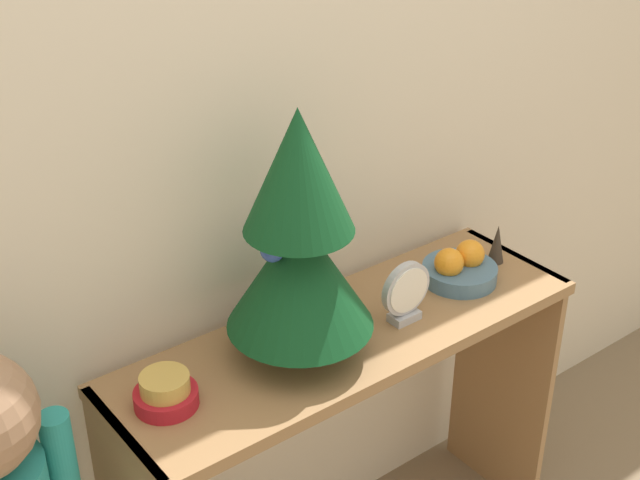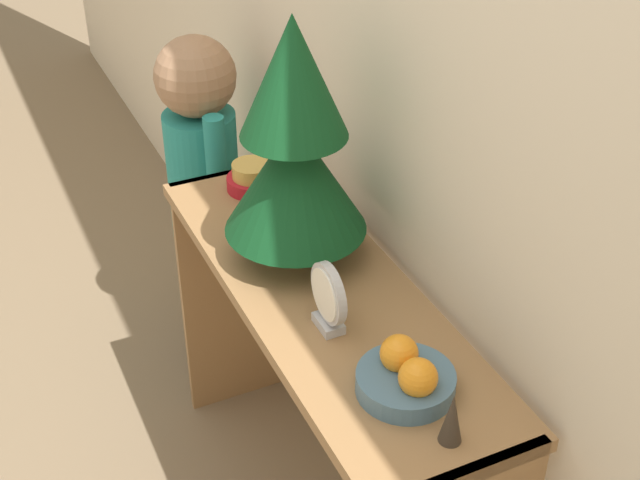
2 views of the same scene
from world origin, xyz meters
name	(u,v)px [view 1 (image 1 of 2)]	position (x,y,z in m)	size (l,w,h in m)	color
back_wall	(286,97)	(0.00, 0.41, 1.25)	(7.00, 0.05, 2.50)	beige
console_table	(347,395)	(0.00, 0.18, 0.59)	(1.13, 0.36, 0.77)	olive
mini_tree	(299,240)	(-0.13, 0.18, 1.04)	(0.31, 0.31, 0.56)	#4C3828
fruit_bowl	(459,268)	(0.35, 0.18, 0.80)	(0.18, 0.18, 0.10)	#476B84
singing_bowl	(166,392)	(-0.45, 0.20, 0.80)	(0.13, 0.13, 0.07)	#AD1923
desk_clock	(406,293)	(0.12, 0.13, 0.84)	(0.13, 0.04, 0.15)	#B2B2B7
figurine	(497,244)	(0.49, 0.19, 0.82)	(0.04, 0.04, 0.10)	#382D23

